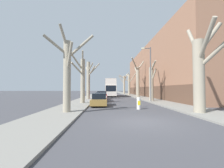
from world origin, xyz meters
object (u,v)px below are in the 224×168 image
street_tree_right_3 (129,84)px  parked_car_1 (101,97)px  street_tree_left_1 (82,79)px  lamp_post (150,71)px  double_decker_bus (110,87)px  street_tree_right_1 (152,82)px  street_tree_right_0 (200,71)px  traffic_bollard (139,103)px  street_tree_left_0 (67,72)px  street_tree_right_2 (138,80)px  parked_car_0 (99,100)px  street_tree_left_2 (89,79)px  parked_car_2 (102,95)px  street_tree_right_4 (124,83)px

street_tree_right_3 → parked_car_1: size_ratio=1.53×
street_tree_left_1 → lamp_post: (9.39, 2.07, 1.23)m
street_tree_right_3 → double_decker_bus: street_tree_right_3 is taller
parked_car_1 → street_tree_right_1: bearing=2.5°
street_tree_right_0 → double_decker_bus: (-5.99, 27.16, -0.84)m
street_tree_left_1 → traffic_bollard: size_ratio=5.90×
street_tree_left_0 → street_tree_right_1: bearing=48.3°
street_tree_right_2 → parked_car_0: (-7.96, -16.56, -3.26)m
street_tree_left_2 → parked_car_2: 4.02m
parked_car_1 → parked_car_2: bearing=90.0°
double_decker_bus → parked_car_1: 15.66m
street_tree_left_1 → street_tree_right_0: bearing=-39.1°
street_tree_left_0 → parked_car_1: street_tree_left_0 is taller
street_tree_left_1 → lamp_post: bearing=12.4°
double_decker_bus → parked_car_2: bearing=-100.5°
street_tree_left_2 → street_tree_right_0: 18.84m
double_decker_bus → lamp_post: bearing=-72.7°
double_decker_bus → traffic_bollard: bearing=-85.5°
street_tree_right_4 → parked_car_2: bearing=-104.9°
street_tree_right_2 → parked_car_0: bearing=-115.7°
street_tree_left_0 → street_tree_right_3: street_tree_right_3 is taller
street_tree_right_3 → double_decker_bus: (-5.96, -7.40, -1.10)m
parked_car_0 → traffic_bollard: bearing=-41.0°
street_tree_left_1 → street_tree_right_4: 39.70m
parked_car_2 → traffic_bollard: 14.87m
street_tree_right_4 → traffic_bollard: 44.13m
street_tree_right_0 → traffic_bollard: 5.64m
street_tree_left_2 → street_tree_right_0: street_tree_right_0 is taller
parked_car_1 → street_tree_right_4: bearing=77.3°
street_tree_left_1 → street_tree_right_0: size_ratio=0.93×
street_tree_right_3 → traffic_bollard: 32.14m
street_tree_right_2 → street_tree_right_3: bearing=90.7°
street_tree_right_3 → lamp_post: 24.29m
street_tree_right_4 → double_decker_bus: street_tree_right_4 is taller
street_tree_right_2 → parked_car_1: (-7.96, -10.95, -3.25)m
street_tree_right_3 → lamp_post: lamp_post is taller
traffic_bollard → street_tree_right_1: bearing=66.1°
street_tree_left_0 → double_decker_bus: (4.10, 26.46, -0.75)m
street_tree_right_0 → street_tree_right_1: size_ratio=1.09×
street_tree_right_2 → double_decker_bus: bearing=143.7°
lamp_post → traffic_bollard: lamp_post is taller
street_tree_right_1 → traffic_bollard: (-4.09, -9.24, -2.42)m
lamp_post → street_tree_right_0: bearing=-85.9°
street_tree_right_3 → street_tree_right_4: 12.07m
street_tree_left_0 → street_tree_right_2: (10.21, 21.97, 0.73)m
street_tree_left_2 → street_tree_right_4: 32.40m
street_tree_left_2 → street_tree_right_2: 12.35m
double_decker_bus → parked_car_1: double_decker_bus is taller
parked_car_1 → street_tree_left_0: bearing=-101.5°
street_tree_right_1 → lamp_post: size_ratio=0.81×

